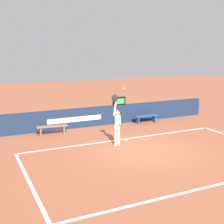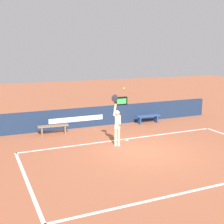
{
  "view_description": "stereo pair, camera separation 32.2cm",
  "coord_description": "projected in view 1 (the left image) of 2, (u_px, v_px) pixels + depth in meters",
  "views": [
    {
      "loc": [
        -6.51,
        -10.51,
        4.16
      ],
      "look_at": [
        -0.97,
        1.19,
        1.53
      ],
      "focal_mm": 48.87,
      "sensor_mm": 36.0,
      "label": 1
    },
    {
      "loc": [
        -6.21,
        -10.64,
        4.16
      ],
      "look_at": [
        -0.97,
        1.19,
        1.53
      ],
      "focal_mm": 48.87,
      "sensor_mm": 36.0,
      "label": 2
    }
  ],
  "objects": [
    {
      "name": "ground_plane",
      "position": [
        145.0,
        151.0,
        12.86
      ],
      "size": [
        60.0,
        60.0,
        0.0
      ],
      "primitive_type": "plane",
      "color": "#9D5538"
    },
    {
      "name": "court_lines",
      "position": [
        157.0,
        158.0,
        12.02
      ],
      "size": [
        10.12,
        5.83,
        0.0
      ],
      "color": "white",
      "rests_on": "ground"
    },
    {
      "name": "back_wall",
      "position": [
        99.0,
        116.0,
        17.11
      ],
      "size": [
        14.12,
        0.22,
        1.07
      ],
      "color": "#1A2B49",
      "rests_on": "ground"
    },
    {
      "name": "speed_display",
      "position": [
        119.0,
        101.0,
        17.48
      ],
      "size": [
        0.74,
        0.19,
        0.47
      ],
      "color": "black",
      "rests_on": "back_wall"
    },
    {
      "name": "tennis_player",
      "position": [
        117.0,
        125.0,
        13.43
      ],
      "size": [
        0.45,
        0.43,
        2.32
      ],
      "color": "beige",
      "rests_on": "ground"
    },
    {
      "name": "tennis_ball",
      "position": [
        124.0,
        88.0,
        13.27
      ],
      "size": [
        0.07,
        0.07,
        0.07
      ],
      "color": "#CEE734"
    },
    {
      "name": "courtside_bench_near",
      "position": [
        146.0,
        117.0,
        17.71
      ],
      "size": [
        1.45,
        0.41,
        0.46
      ],
      "color": "navy",
      "rests_on": "ground"
    },
    {
      "name": "courtside_bench_far",
      "position": [
        52.0,
        128.0,
        15.17
      ],
      "size": [
        1.53,
        0.47,
        0.48
      ],
      "color": "#84654D",
      "rests_on": "ground"
    }
  ]
}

